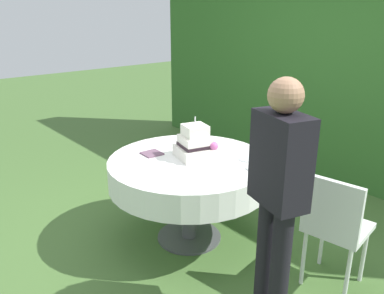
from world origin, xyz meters
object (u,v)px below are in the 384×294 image
at_px(serving_plate_far, 254,169).
at_px(serving_plate_left, 220,141).
at_px(cake_table, 189,172).
at_px(napkin_stack, 152,153).
at_px(garden_chair, 335,223).
at_px(standing_person, 278,191).
at_px(serving_plate_near, 248,159).
at_px(wedding_cake, 195,145).

bearing_deg(serving_plate_far, serving_plate_left, 157.62).
xyz_separation_m(cake_table, napkin_stack, (-0.30, -0.17, 0.12)).
distance_m(serving_plate_far, serving_plate_left, 0.71).
bearing_deg(garden_chair, standing_person, -98.36).
relative_size(serving_plate_near, serving_plate_left, 1.13).
height_order(cake_table, serving_plate_far, serving_plate_far).
bearing_deg(napkin_stack, cake_table, 29.00).
bearing_deg(wedding_cake, cake_table, -91.59).
bearing_deg(napkin_stack, serving_plate_far, 27.13).
xyz_separation_m(wedding_cake, serving_plate_near, (0.33, 0.29, -0.11)).
distance_m(serving_plate_far, napkin_stack, 0.90).
bearing_deg(wedding_cake, serving_plate_left, 109.36).
bearing_deg(garden_chair, cake_table, -163.90).
xyz_separation_m(napkin_stack, garden_chair, (1.47, 0.50, -0.22)).
xyz_separation_m(wedding_cake, serving_plate_left, (-0.16, 0.45, -0.11)).
xyz_separation_m(wedding_cake, serving_plate_far, (0.50, 0.18, -0.11)).
bearing_deg(serving_plate_far, garden_chair, 7.91).
xyz_separation_m(serving_plate_far, serving_plate_left, (-0.66, 0.27, 0.00)).
bearing_deg(serving_plate_near, napkin_stack, -140.02).
bearing_deg(wedding_cake, serving_plate_near, 41.89).
xyz_separation_m(serving_plate_far, garden_chair, (0.66, 0.09, -0.22)).
relative_size(cake_table, wedding_cake, 3.79).
height_order(serving_plate_near, garden_chair, garden_chair).
bearing_deg(standing_person, cake_table, 168.01).
distance_m(serving_plate_near, serving_plate_left, 0.51).
height_order(wedding_cake, serving_plate_far, wedding_cake).
distance_m(serving_plate_left, standing_person, 1.45).
relative_size(wedding_cake, standing_person, 0.22).
bearing_deg(serving_plate_left, serving_plate_near, -17.62).
bearing_deg(standing_person, wedding_cake, 164.60).
bearing_deg(garden_chair, serving_plate_left, 172.34).
distance_m(wedding_cake, serving_plate_left, 0.49).
xyz_separation_m(cake_table, standing_person, (1.08, -0.23, 0.29)).
relative_size(serving_plate_left, standing_person, 0.08).
relative_size(serving_plate_left, napkin_stack, 0.77).
distance_m(wedding_cake, napkin_stack, 0.40).
relative_size(serving_plate_far, serving_plate_left, 1.03).
bearing_deg(serving_plate_far, wedding_cake, -160.54).
relative_size(wedding_cake, serving_plate_far, 2.87).
xyz_separation_m(wedding_cake, garden_chair, (1.16, 0.27, -0.33)).
distance_m(napkin_stack, garden_chair, 1.56).
bearing_deg(napkin_stack, garden_chair, 18.93).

